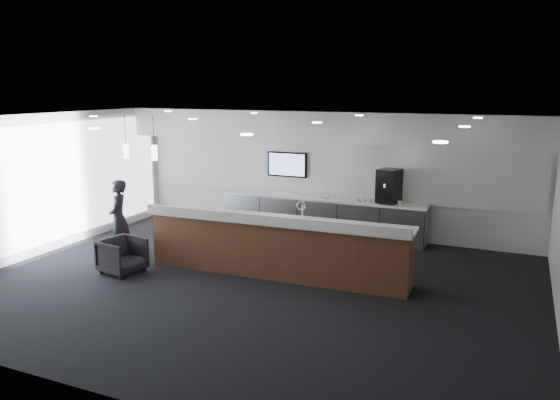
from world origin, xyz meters
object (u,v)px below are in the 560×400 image
at_px(service_counter, 277,246).
at_px(coffee_machine, 389,186).
at_px(lounge_guest, 119,218).
at_px(armchair, 122,256).

xyz_separation_m(service_counter, coffee_machine, (1.43, 3.05, 0.76)).
xyz_separation_m(coffee_machine, lounge_guest, (-5.06, -3.19, -0.53)).
distance_m(service_counter, armchair, 3.00).
xyz_separation_m(service_counter, armchair, (-2.79, -1.08, -0.23)).
relative_size(service_counter, lounge_guest, 3.20).
distance_m(armchair, lounge_guest, 1.35).
relative_size(coffee_machine, armchair, 1.03).
bearing_deg(service_counter, lounge_guest, -179.84).
relative_size(service_counter, coffee_machine, 6.69).
bearing_deg(service_counter, armchair, -160.80).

